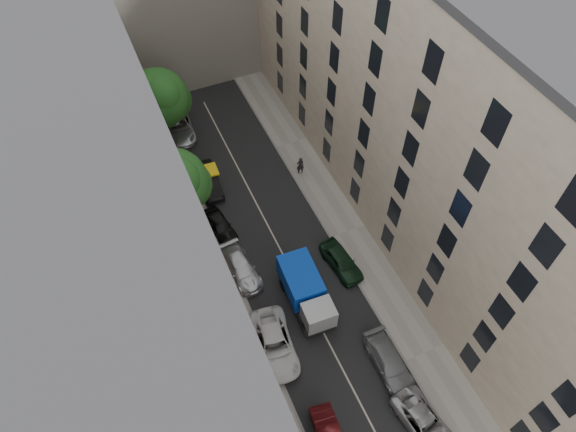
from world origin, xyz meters
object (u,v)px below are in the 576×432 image
car_left_6 (179,126)px  tree_far (160,100)px  tarp_truck (306,291)px  car_right_1 (389,362)px  car_left_4 (220,225)px  tree_mid (176,185)px  car_left_3 (241,268)px  car_right_2 (341,261)px  lamp_post (262,366)px  car_left_2 (274,344)px  pedestrian (300,165)px  car_left_5 (209,181)px  car_right_0 (425,424)px

car_left_6 → tree_far: 4.28m
tarp_truck → car_right_1: tarp_truck is taller
tarp_truck → car_left_4: 9.15m
tree_mid → car_left_3: bearing=-62.7°
car_right_2 → lamp_post: bearing=-150.4°
car_left_2 → pedestrian: bearing=67.1°
lamp_post → pedestrian: size_ratio=3.16×
car_left_5 → lamp_post: bearing=-94.1°
tarp_truck → car_left_3: 5.27m
tree_far → car_left_4: bearing=-85.5°
car_left_4 → car_left_5: bearing=72.8°
car_left_3 → car_left_4: bearing=86.8°
car_left_3 → lamp_post: 9.33m
car_left_2 → tarp_truck: bearing=43.8°
car_left_4 → tree_mid: size_ratio=0.46×
car_right_0 → car_left_2: bearing=120.0°
car_left_3 → tree_far: size_ratio=0.62×
tarp_truck → car_left_5: tarp_truck is taller
car_left_5 → car_left_6: car_left_6 is taller
car_left_2 → car_left_5: (0.60, 15.70, -0.01)m
car_left_3 → tree_mid: tree_mid is taller
tarp_truck → car_right_1: bearing=-62.9°
tarp_truck → tree_mid: tree_mid is taller
car_right_0 → car_right_1: (0.00, 4.20, 0.01)m
lamp_post → car_left_2: bearing=53.4°
tarp_truck → car_right_2: size_ratio=1.37×
lamp_post → pedestrian: 19.10m
car_right_1 → pedestrian: size_ratio=2.59×
car_right_0 → lamp_post: 10.47m
tarp_truck → tree_mid: 11.70m
car_right_2 → lamp_post: lamp_post is taller
car_left_3 → car_right_2: car_right_2 is taller
car_left_6 → tree_mid: 13.02m
car_left_6 → car_right_1: (6.13, -27.40, -0.09)m
tarp_truck → car_right_0: bearing=-71.7°
lamp_post → tree_mid: bearing=93.9°
pedestrian → tree_mid: bearing=21.6°
car_left_3 → tree_far: 16.44m
tree_mid → pedestrian: (10.79, 2.38, -4.72)m
car_right_2 → tree_far: size_ratio=0.57×
car_left_3 → tree_mid: 7.66m
car_left_6 → car_left_3: bearing=-85.1°
car_left_2 → car_left_5: bearing=95.4°
car_left_6 → tree_far: tree_far is taller
car_left_2 → pedestrian: 16.22m
car_right_2 → tree_far: tree_far is taller
car_left_5 → pedestrian: (7.64, -1.73, 0.29)m
car_right_2 → pedestrian: 9.94m
car_left_3 → pedestrian: size_ratio=2.60×
tarp_truck → lamp_post: 7.19m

